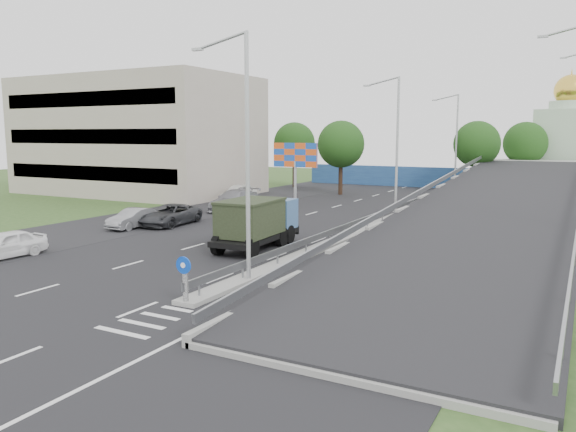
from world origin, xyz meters
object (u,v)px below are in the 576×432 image
Objects in this scene: church at (567,142)px; parked_car_b at (134,218)px; sign_bollard at (185,279)px; dump_truck at (257,221)px; billboard at (295,159)px; lamp_post_mid at (395,140)px; parked_car_d at (235,200)px; parked_car_e at (238,193)px; parked_car_c at (170,215)px; parked_car_a at (5,245)px; lamp_post_far at (455,138)px; lamp_post_near at (243,144)px.

church reaches higher than parked_car_b.
dump_truck is at bearing 107.25° from sign_bollard.
lamp_post_mid is at bearing -12.38° from billboard.
sign_bollard is 0.29× the size of parked_car_d.
parked_car_e is at bearing 164.98° from billboard.
dump_truck is 1.30× the size of parked_car_e.
lamp_post_mid is at bearing 31.99° from parked_car_c.
parked_car_d is (-3.88, -3.32, -3.34)m from billboard.
lamp_post_mid reaches higher than parked_car_c.
lamp_post_mid reaches higher than parked_car_d.
lamp_post_mid is 17.19m from parked_car_e.
lamp_post_mid is at bearing 0.52° from parked_car_d.
parked_car_c is 8.40m from parked_car_d.
parked_car_d is at bearing 83.58° from parked_car_b.
sign_bollard is at bearing -70.79° from billboard.
dump_truck is 1.09× the size of parked_car_d.
lamp_post_mid is 2.05× the size of parked_car_e.
parked_car_c is 0.88× the size of parked_car_d.
dump_truck is 10.93m from parked_car_b.
dump_truck is 10.22m from parked_car_c.
parked_car_b is 10.54m from parked_car_d.
dump_truck reaches higher than parked_car_c.
parked_car_c is at bearing -107.07° from billboard.
parked_car_a is 1.02× the size of parked_car_b.
lamp_post_far is at bearing -125.24° from church.
lamp_post_far is at bearing 65.47° from parked_car_b.
lamp_post_far is at bearing 90.00° from lamp_post_mid.
sign_bollard is at bearing -75.80° from dump_truck.
church is at bearing 61.70° from parked_car_b.
parked_car_e is (-16.00, 23.85, -4.97)m from lamp_post_near.
church reaches higher than dump_truck.
lamp_post_mid is 2.51× the size of parked_car_b.
church is 2.16× the size of dump_truck.
church reaches higher than sign_bollard.
parked_car_c is (-22.60, -43.71, -4.59)m from church.
lamp_post_near is 1.73× the size of parked_car_d.
parked_car_e is (-3.01, 5.16, -0.01)m from parked_car_d.
sign_bollard is 0.32× the size of parked_car_c.
parked_car_a is (-9.90, -8.18, -0.83)m from dump_truck.
sign_bollard is 6.12m from lamp_post_near.
billboard reaches higher than parked_car_a.
sign_bollard is 44.08m from lamp_post_far.
sign_bollard is 0.17× the size of lamp_post_far.
church is at bearing 73.78° from lamp_post_mid.
lamp_post_far is at bearing 61.45° from parked_car_c.
lamp_post_mid is 14.62m from dump_truck.
dump_truck is (-3.29, -33.59, -4.28)m from lamp_post_far.
parked_car_a is at bearing -143.48° from dump_truck.
parked_car_d is at bearing 93.05° from parked_car_a.
lamp_post_far is at bearing 89.86° from sign_bollard.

